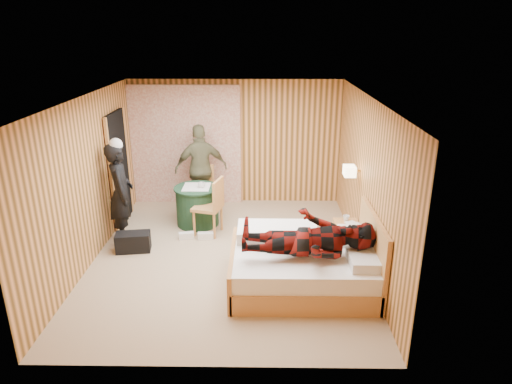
{
  "coord_description": "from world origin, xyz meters",
  "views": [
    {
      "loc": [
        0.54,
        -6.46,
        3.46
      ],
      "look_at": [
        0.44,
        0.14,
        1.05
      ],
      "focal_mm": 32.0,
      "sensor_mm": 36.0,
      "label": 1
    }
  ],
  "objects_px": {
    "nightstand": "(346,239)",
    "chair_far": "(202,185)",
    "wall_lamp": "(350,171)",
    "man_on_bed": "(309,229)",
    "bed": "(304,264)",
    "round_table": "(197,205)",
    "man_at_table": "(201,168)",
    "chair_near": "(212,203)",
    "duffel_bag": "(133,242)",
    "woman_standing": "(121,193)"
  },
  "relations": [
    {
      "from": "duffel_bag",
      "to": "woman_standing",
      "type": "relative_size",
      "value": 0.32
    },
    {
      "from": "wall_lamp",
      "to": "man_on_bed",
      "type": "bearing_deg",
      "value": -117.73
    },
    {
      "from": "duffel_bag",
      "to": "man_on_bed",
      "type": "xyz_separation_m",
      "value": [
        2.71,
        -1.21,
        0.81
      ]
    },
    {
      "from": "round_table",
      "to": "woman_standing",
      "type": "height_order",
      "value": "woman_standing"
    },
    {
      "from": "nightstand",
      "to": "round_table",
      "type": "height_order",
      "value": "round_table"
    },
    {
      "from": "wall_lamp",
      "to": "woman_standing",
      "type": "height_order",
      "value": "woman_standing"
    },
    {
      "from": "round_table",
      "to": "woman_standing",
      "type": "relative_size",
      "value": 0.48
    },
    {
      "from": "wall_lamp",
      "to": "man_on_bed",
      "type": "distance_m",
      "value": 1.7
    },
    {
      "from": "nightstand",
      "to": "chair_near",
      "type": "bearing_deg",
      "value": 161.17
    },
    {
      "from": "wall_lamp",
      "to": "man_on_bed",
      "type": "relative_size",
      "value": 0.15
    },
    {
      "from": "wall_lamp",
      "to": "duffel_bag",
      "type": "xyz_separation_m",
      "value": [
        -3.48,
        -0.26,
        -1.15
      ]
    },
    {
      "from": "bed",
      "to": "man_on_bed",
      "type": "bearing_deg",
      "value": -83.94
    },
    {
      "from": "nightstand",
      "to": "woman_standing",
      "type": "distance_m",
      "value": 3.76
    },
    {
      "from": "man_on_bed",
      "to": "nightstand",
      "type": "bearing_deg",
      "value": 57.09
    },
    {
      "from": "chair_near",
      "to": "man_at_table",
      "type": "bearing_deg",
      "value": -148.84
    },
    {
      "from": "nightstand",
      "to": "duffel_bag",
      "type": "xyz_separation_m",
      "value": [
        -3.44,
        0.08,
        -0.12
      ]
    },
    {
      "from": "round_table",
      "to": "chair_far",
      "type": "height_order",
      "value": "chair_far"
    },
    {
      "from": "man_at_table",
      "to": "duffel_bag",
      "type": "bearing_deg",
      "value": 47.81
    },
    {
      "from": "duffel_bag",
      "to": "wall_lamp",
      "type": "bearing_deg",
      "value": -3.8
    },
    {
      "from": "bed",
      "to": "round_table",
      "type": "distance_m",
      "value": 2.73
    },
    {
      "from": "man_at_table",
      "to": "bed",
      "type": "bearing_deg",
      "value": 107.58
    },
    {
      "from": "nightstand",
      "to": "chair_far",
      "type": "distance_m",
      "value": 3.12
    },
    {
      "from": "woman_standing",
      "to": "man_on_bed",
      "type": "xyz_separation_m",
      "value": [
        2.95,
        -1.6,
        0.11
      ]
    },
    {
      "from": "round_table",
      "to": "man_on_bed",
      "type": "xyz_separation_m",
      "value": [
        1.8,
        -2.3,
        0.59
      ]
    },
    {
      "from": "bed",
      "to": "chair_near",
      "type": "distance_m",
      "value": 2.22
    },
    {
      "from": "round_table",
      "to": "chair_near",
      "type": "relative_size",
      "value": 0.81
    },
    {
      "from": "round_table",
      "to": "wall_lamp",
      "type": "bearing_deg",
      "value": -17.86
    },
    {
      "from": "wall_lamp",
      "to": "chair_near",
      "type": "xyz_separation_m",
      "value": [
        -2.25,
        0.41,
        -0.71
      ]
    },
    {
      "from": "nightstand",
      "to": "round_table",
      "type": "bearing_deg",
      "value": 155.15
    },
    {
      "from": "nightstand",
      "to": "man_at_table",
      "type": "bearing_deg",
      "value": 143.64
    },
    {
      "from": "chair_near",
      "to": "woman_standing",
      "type": "height_order",
      "value": "woman_standing"
    },
    {
      "from": "round_table",
      "to": "man_on_bed",
      "type": "height_order",
      "value": "man_on_bed"
    },
    {
      "from": "wall_lamp",
      "to": "nightstand",
      "type": "relative_size",
      "value": 0.47
    },
    {
      "from": "round_table",
      "to": "man_on_bed",
      "type": "distance_m",
      "value": 2.98
    },
    {
      "from": "chair_near",
      "to": "man_on_bed",
      "type": "relative_size",
      "value": 0.57
    },
    {
      "from": "chair_far",
      "to": "chair_near",
      "type": "relative_size",
      "value": 0.92
    },
    {
      "from": "chair_far",
      "to": "man_at_table",
      "type": "xyz_separation_m",
      "value": [
        -0.01,
        0.03,
        0.32
      ]
    },
    {
      "from": "chair_near",
      "to": "duffel_bag",
      "type": "distance_m",
      "value": 1.47
    },
    {
      "from": "bed",
      "to": "wall_lamp",
      "type": "bearing_deg",
      "value": 57.33
    },
    {
      "from": "wall_lamp",
      "to": "nightstand",
      "type": "bearing_deg",
      "value": -97.18
    },
    {
      "from": "woman_standing",
      "to": "man_on_bed",
      "type": "distance_m",
      "value": 3.36
    },
    {
      "from": "nightstand",
      "to": "man_at_table",
      "type": "height_order",
      "value": "man_at_table"
    },
    {
      "from": "man_on_bed",
      "to": "bed",
      "type": "bearing_deg",
      "value": 96.06
    },
    {
      "from": "wall_lamp",
      "to": "bed",
      "type": "xyz_separation_m",
      "value": [
        -0.8,
        -1.24,
        -0.99
      ]
    },
    {
      "from": "man_at_table",
      "to": "chair_near",
      "type": "bearing_deg",
      "value": 91.08
    },
    {
      "from": "woman_standing",
      "to": "man_at_table",
      "type": "height_order",
      "value": "man_at_table"
    },
    {
      "from": "nightstand",
      "to": "duffel_bag",
      "type": "relative_size",
      "value": 1.0
    },
    {
      "from": "bed",
      "to": "chair_near",
      "type": "height_order",
      "value": "bed"
    },
    {
      "from": "chair_near",
      "to": "man_on_bed",
      "type": "xyz_separation_m",
      "value": [
        1.48,
        -1.88,
        0.37
      ]
    },
    {
      "from": "woman_standing",
      "to": "man_at_table",
      "type": "bearing_deg",
      "value": -57.53
    }
  ]
}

